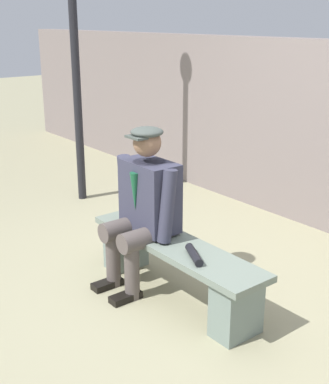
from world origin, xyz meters
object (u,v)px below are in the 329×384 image
seated_man (144,203)px  lamp_post (73,11)px  rolled_magazine (194,255)px  bench (174,263)px

seated_man → lamp_post: lamp_post is taller
seated_man → rolled_magazine: seated_man is taller
rolled_magazine → lamp_post: lamp_post is taller
rolled_magazine → seated_man: bearing=-0.8°
bench → lamp_post: (2.35, -0.57, 1.75)m
rolled_magazine → lamp_post: size_ratio=0.08×
lamp_post → rolled_magazine: bearing=166.4°
seated_man → rolled_magazine: size_ratio=4.60×
seated_man → rolled_magazine: 0.61m
rolled_magazine → lamp_post: bearing=-13.6°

